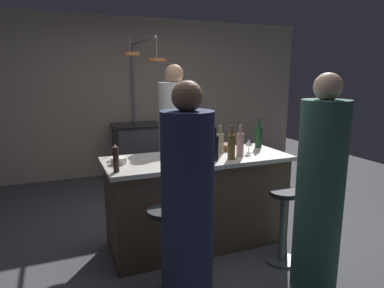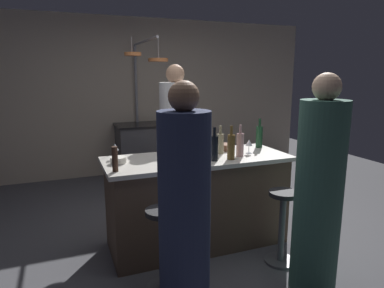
# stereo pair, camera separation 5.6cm
# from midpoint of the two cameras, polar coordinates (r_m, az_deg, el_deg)

# --- Properties ---
(ground_plane) EXTENTS (9.00, 9.00, 0.00)m
(ground_plane) POSITION_cam_midpoint_polar(r_m,az_deg,el_deg) (3.63, 1.36, -16.12)
(ground_plane) COLOR #4C4C51
(back_wall) EXTENTS (6.40, 0.16, 2.60)m
(back_wall) POSITION_cam_midpoint_polar(r_m,az_deg,el_deg) (5.96, -9.30, 7.74)
(back_wall) COLOR #BCAD99
(back_wall) RESTS_ON ground_plane
(kitchen_island) EXTENTS (1.80, 0.72, 0.90)m
(kitchen_island) POSITION_cam_midpoint_polar(r_m,az_deg,el_deg) (3.44, 1.40, -9.43)
(kitchen_island) COLOR brown
(kitchen_island) RESTS_ON ground_plane
(stove_range) EXTENTS (0.80, 0.64, 0.89)m
(stove_range) POSITION_cam_midpoint_polar(r_m,az_deg,el_deg) (5.69, -8.17, -1.09)
(stove_range) COLOR #47474C
(stove_range) RESTS_ON ground_plane
(chef) EXTENTS (0.38, 0.38, 1.80)m
(chef) POSITION_cam_midpoint_polar(r_m,az_deg,el_deg) (4.13, -2.32, -0.32)
(chef) COLOR white
(chef) RESTS_ON ground_plane
(bar_stool_right) EXTENTS (0.28, 0.28, 0.68)m
(bar_stool_right) POSITION_cam_midpoint_polar(r_m,az_deg,el_deg) (3.24, 15.32, -12.76)
(bar_stool_right) COLOR #4C4C51
(bar_stool_right) RESTS_ON ground_plane
(guest_right) EXTENTS (0.36, 0.36, 1.70)m
(guest_right) POSITION_cam_midpoint_polar(r_m,az_deg,el_deg) (2.81, 20.92, -7.84)
(guest_right) COLOR #33594C
(guest_right) RESTS_ON ground_plane
(bar_stool_left) EXTENTS (0.28, 0.28, 0.68)m
(bar_stool_left) POSITION_cam_midpoint_polar(r_m,az_deg,el_deg) (2.78, -4.30, -16.68)
(bar_stool_left) COLOR #4C4C51
(bar_stool_left) RESTS_ON ground_plane
(guest_left) EXTENTS (0.35, 0.35, 1.65)m
(guest_left) POSITION_cam_midpoint_polar(r_m,az_deg,el_deg) (2.32, -0.57, -11.79)
(guest_left) COLOR #262D4C
(guest_left) RESTS_ON ground_plane
(overhead_pot_rack) EXTENTS (0.59, 1.38, 2.17)m
(overhead_pot_rack) POSITION_cam_midpoint_polar(r_m,az_deg,el_deg) (5.13, -7.89, 10.87)
(overhead_pot_rack) COLOR gray
(overhead_pot_rack) RESTS_ON ground_plane
(pepper_mill) EXTENTS (0.05, 0.05, 0.21)m
(pepper_mill) POSITION_cam_midpoint_polar(r_m,az_deg,el_deg) (2.86, -12.21, -2.50)
(pepper_mill) COLOR #382319
(pepper_mill) RESTS_ON kitchen_island
(wine_bottle_rose) EXTENTS (0.07, 0.07, 0.31)m
(wine_bottle_rose) POSITION_cam_midpoint_polar(r_m,az_deg,el_deg) (3.35, 8.52, -0.04)
(wine_bottle_rose) COLOR #B78C8E
(wine_bottle_rose) RESTS_ON kitchen_island
(wine_bottle_green) EXTENTS (0.07, 0.07, 0.32)m
(wine_bottle_green) POSITION_cam_midpoint_polar(r_m,az_deg,el_deg) (3.79, 11.60, 1.27)
(wine_bottle_green) COLOR #193D23
(wine_bottle_green) RESTS_ON kitchen_island
(wine_bottle_dark) EXTENTS (0.07, 0.07, 0.32)m
(wine_bottle_dark) POSITION_cam_midpoint_polar(r_m,az_deg,el_deg) (3.15, 4.26, -0.63)
(wine_bottle_dark) COLOR black
(wine_bottle_dark) RESTS_ON kitchen_island
(wine_bottle_amber) EXTENTS (0.07, 0.07, 0.32)m
(wine_bottle_amber) POSITION_cam_midpoint_polar(r_m,az_deg,el_deg) (3.21, 7.06, -0.41)
(wine_bottle_amber) COLOR brown
(wine_bottle_amber) RESTS_ON kitchen_island
(wine_bottle_white) EXTENTS (0.07, 0.07, 0.29)m
(wine_bottle_white) POSITION_cam_midpoint_polar(r_m,az_deg,el_deg) (3.44, 5.21, 0.16)
(wine_bottle_white) COLOR gray
(wine_bottle_white) RESTS_ON kitchen_island
(wine_glass_near_left_guest) EXTENTS (0.07, 0.07, 0.15)m
(wine_glass_near_left_guest) POSITION_cam_midpoint_polar(r_m,az_deg,el_deg) (3.48, 9.97, 0.12)
(wine_glass_near_left_guest) COLOR silver
(wine_glass_near_left_guest) RESTS_ON kitchen_island
(wine_glass_near_right_guest) EXTENTS (0.07, 0.07, 0.15)m
(wine_glass_near_right_guest) POSITION_cam_midpoint_polar(r_m,az_deg,el_deg) (3.30, -12.27, -0.62)
(wine_glass_near_right_guest) COLOR silver
(wine_glass_near_right_guest) RESTS_ON kitchen_island
(wine_glass_by_chef) EXTENTS (0.07, 0.07, 0.15)m
(wine_glass_by_chef) POSITION_cam_midpoint_polar(r_m,az_deg,el_deg) (3.56, 3.14, 0.52)
(wine_glass_by_chef) COLOR silver
(wine_glass_by_chef) RESTS_ON kitchen_island
(mixing_bowl_steel) EXTENTS (0.18, 0.18, 0.07)m
(mixing_bowl_steel) POSITION_cam_midpoint_polar(r_m,az_deg,el_deg) (3.10, -0.04, -2.46)
(mixing_bowl_steel) COLOR #B7B7BC
(mixing_bowl_steel) RESTS_ON kitchen_island
(mixing_bowl_wooden) EXTENTS (0.17, 0.17, 0.07)m
(mixing_bowl_wooden) POSITION_cam_midpoint_polar(r_m,az_deg,el_deg) (3.62, 5.88, -0.49)
(mixing_bowl_wooden) COLOR brown
(mixing_bowl_wooden) RESTS_ON kitchen_island
(mixing_bowl_ceramic) EXTENTS (0.14, 0.14, 0.06)m
(mixing_bowl_ceramic) POSITION_cam_midpoint_polar(r_m,az_deg,el_deg) (3.14, -11.72, -2.66)
(mixing_bowl_ceramic) COLOR silver
(mixing_bowl_ceramic) RESTS_ON kitchen_island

